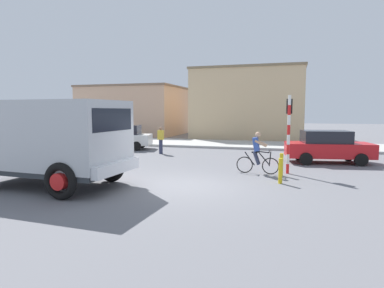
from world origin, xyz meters
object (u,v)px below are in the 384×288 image
object	(u,v)px
cyclist	(257,153)
car_white_mid	(121,137)
pedestrian_near_kerb	(161,140)
car_red_near	(328,146)
bollard_near	(280,171)
truck_foreground	(48,138)
bollard_far	(281,165)
traffic_light_pole	(289,123)

from	to	relation	value
cyclist	car_white_mid	size ratio (longest dim) A/B	0.40
pedestrian_near_kerb	car_red_near	bearing A→B (deg)	-5.11
pedestrian_near_kerb	bollard_near	distance (m)	9.44
truck_foreground	car_red_near	xyz separation A→B (m)	(9.65, 8.09, -0.85)
truck_foreground	bollard_near	distance (m)	8.10
car_red_near	bollard_near	xyz separation A→B (m)	(-2.10, -5.41, -0.37)
bollard_near	bollard_far	xyz separation A→B (m)	(0.00, 1.40, 0.00)
traffic_light_pole	bollard_far	bearing A→B (deg)	-109.94
car_red_near	pedestrian_near_kerb	distance (m)	9.22
pedestrian_near_kerb	bollard_far	xyz separation A→B (m)	(7.08, -4.83, -0.40)
traffic_light_pole	pedestrian_near_kerb	size ratio (longest dim) A/B	1.98
truck_foreground	traffic_light_pole	size ratio (longest dim) A/B	1.73
traffic_light_pole	car_white_mid	xyz separation A→B (m)	(-10.73, 5.58, -1.25)
cyclist	bollard_far	distance (m)	1.07
bollard_far	truck_foreground	bearing A→B (deg)	-151.63
truck_foreground	pedestrian_near_kerb	world-z (taller)	truck_foreground
cyclist	car_white_mid	xyz separation A→B (m)	(-9.52, 6.02, -0.05)
truck_foreground	pedestrian_near_kerb	distance (m)	8.96
traffic_light_pole	bollard_near	world-z (taller)	traffic_light_pole
bollard_near	bollard_far	bearing A→B (deg)	90.00
bollard_far	pedestrian_near_kerb	bearing A→B (deg)	145.70
cyclist	bollard_near	distance (m)	1.93
truck_foreground	car_red_near	distance (m)	12.62
pedestrian_near_kerb	bollard_far	distance (m)	8.58
car_white_mid	pedestrian_near_kerb	distance (m)	3.68
car_red_near	car_white_mid	distance (m)	12.79
car_white_mid	pedestrian_near_kerb	world-z (taller)	pedestrian_near_kerb
truck_foreground	cyclist	size ratio (longest dim) A/B	3.19
truck_foreground	bollard_near	world-z (taller)	truck_foreground
car_red_near	bollard_near	world-z (taller)	car_red_near
bollard_near	car_white_mid	bearing A→B (deg)	143.92
truck_foreground	cyclist	bearing A→B (deg)	33.13
car_white_mid	bollard_far	xyz separation A→B (m)	(10.49, -6.24, -0.37)
car_red_near	bollard_far	xyz separation A→B (m)	(-2.10, -4.01, -0.37)
traffic_light_pole	car_white_mid	size ratio (longest dim) A/B	0.75
car_white_mid	bollard_near	size ratio (longest dim) A/B	4.76
bollard_far	traffic_light_pole	bearing A→B (deg)	70.06
car_red_near	pedestrian_near_kerb	size ratio (longest dim) A/B	2.61
cyclist	car_red_near	xyz separation A→B (m)	(3.07, 3.79, -0.05)
traffic_light_pole	pedestrian_near_kerb	world-z (taller)	traffic_light_pole
pedestrian_near_kerb	cyclist	bearing A→B (deg)	-36.99
cyclist	car_red_near	distance (m)	4.87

